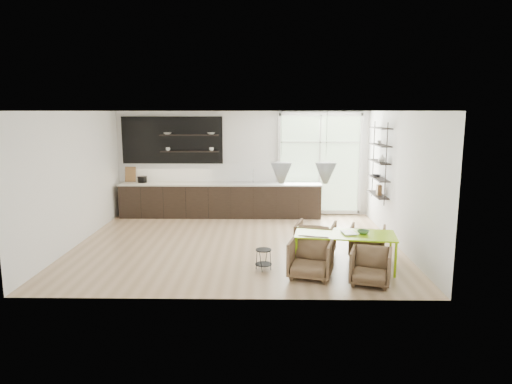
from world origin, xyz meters
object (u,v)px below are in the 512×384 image
at_px(armchair_front_left, 311,258).
at_px(wire_stool, 264,257).
at_px(armchair_front_right, 371,267).
at_px(armchair_back_left, 316,239).
at_px(armchair_back_right, 367,241).
at_px(dining_table, 345,236).

distance_m(armchair_front_left, wire_stool, 0.91).
height_order(armchair_front_left, armchair_front_right, armchair_front_left).
bearing_deg(wire_stool, armchair_front_right, -20.27).
relative_size(armchair_back_left, wire_stool, 1.98).
bearing_deg(armchair_front_right, armchair_back_left, 134.07).
bearing_deg(wire_stool, armchair_back_right, 22.15).
bearing_deg(armchair_back_left, armchair_back_right, -163.78).
distance_m(dining_table, armchair_back_left, 0.89).
height_order(armchair_back_left, armchair_back_right, armchair_back_left).
distance_m(armchair_back_right, wire_stool, 2.26).
xyz_separation_m(armchair_front_right, wire_stool, (-1.81, 0.67, -0.05)).
height_order(armchair_front_left, wire_stool, armchair_front_left).
xyz_separation_m(dining_table, armchair_front_right, (0.30, -0.80, -0.31)).
bearing_deg(armchair_front_left, dining_table, 50.78).
xyz_separation_m(armchair_back_left, armchair_front_right, (0.76, -1.51, -0.05)).
relative_size(dining_table, armchair_front_left, 2.56).
xyz_separation_m(dining_table, armchair_front_left, (-0.68, -0.49, -0.28)).
relative_size(armchair_back_right, armchair_front_right, 1.03).
height_order(armchair_back_left, wire_stool, armchair_back_left).
bearing_deg(armchair_front_left, armchair_back_right, 58.91).
relative_size(armchair_back_left, armchair_front_right, 1.15).
xyz_separation_m(armchair_back_right, armchair_front_right, (-0.28, -1.52, -0.01)).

